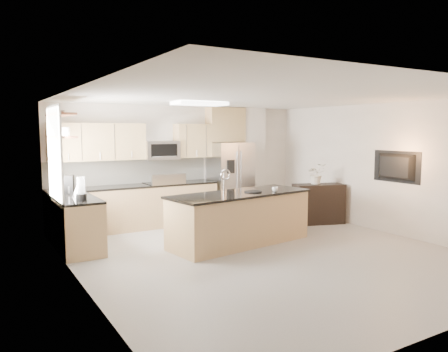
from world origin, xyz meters
TOP-DOWN VIEW (x-y plane):
  - floor at (0.00, 0.00)m, footprint 6.50×6.50m
  - ceiling at (0.00, 0.00)m, footprint 6.00×6.50m
  - wall_back at (0.00, 3.25)m, footprint 6.00×0.02m
  - wall_left at (-3.00, 0.00)m, footprint 0.02×6.50m
  - wall_right at (3.00, 0.00)m, footprint 0.02×6.50m
  - back_counter at (-1.23, 2.93)m, footprint 3.55×0.66m
  - left_counter at (-2.67, 1.85)m, footprint 0.66×1.50m
  - range at (-0.60, 2.92)m, footprint 0.76×0.64m
  - upper_cabinets at (-1.30, 3.09)m, footprint 3.50×0.33m
  - microwave at (-0.60, 3.04)m, footprint 0.76×0.40m
  - refrigerator at (1.06, 2.87)m, footprint 0.92×0.78m
  - partition_column at (1.82, 3.10)m, footprint 0.60×0.30m
  - window at (-2.98, 1.85)m, footprint 0.04×1.15m
  - shelf_lower at (-2.85, 1.95)m, footprint 0.30×1.20m
  - shelf_upper at (-2.85, 1.95)m, footprint 0.30×1.20m
  - ceiling_fixture at (-0.40, 1.60)m, footprint 1.00×0.50m
  - island at (-0.02, 0.78)m, footprint 2.82×1.35m
  - credenza at (2.42, 1.35)m, footprint 1.18×0.78m
  - cup at (0.60, 0.55)m, footprint 0.14×0.14m
  - platter at (0.21, 0.70)m, footprint 0.41×0.41m
  - blender at (-2.67, 1.39)m, footprint 0.17×0.17m
  - kettle at (-2.62, 1.90)m, footprint 0.19×0.19m
  - coffee_maker at (-2.69, 2.28)m, footprint 0.24×0.27m
  - bowl at (-2.85, 2.23)m, footprint 0.38×0.38m
  - flower_vase at (2.38, 1.39)m, footprint 0.76×0.70m
  - television at (2.91, -0.20)m, footprint 0.14×1.08m

SIDE VIEW (x-z plane):
  - floor at x=0.00m, z-range 0.00..0.00m
  - credenza at x=2.42m, z-range 0.00..0.88m
  - left_counter at x=-2.67m, z-range 0.00..0.92m
  - island at x=-0.02m, z-range -0.21..1.15m
  - back_counter at x=-1.23m, z-range -0.25..1.19m
  - range at x=-0.60m, z-range -0.10..1.04m
  - refrigerator at x=1.06m, z-range 0.00..1.78m
  - platter at x=0.21m, z-range 0.94..0.96m
  - cup at x=0.60m, z-range 0.94..1.03m
  - kettle at x=-2.62m, z-range 0.91..1.14m
  - coffee_maker at x=-2.69m, z-range 0.91..1.25m
  - blender at x=-2.67m, z-range 0.89..1.29m
  - flower_vase at x=2.38m, z-range 0.88..1.57m
  - wall_back at x=0.00m, z-range 0.00..2.60m
  - wall_left at x=-3.00m, z-range 0.00..2.60m
  - wall_right at x=3.00m, z-range 0.00..2.60m
  - partition_column at x=1.82m, z-range 0.00..2.60m
  - television at x=2.91m, z-range 1.04..1.66m
  - microwave at x=-0.60m, z-range 1.43..1.83m
  - window at x=-2.98m, z-range 0.83..2.47m
  - upper_cabinets at x=-1.30m, z-range 1.45..2.20m
  - shelf_lower at x=-2.85m, z-range 1.93..1.97m
  - shelf_upper at x=-2.85m, z-range 2.30..2.34m
  - bowl at x=-2.85m, z-range 2.34..2.43m
  - ceiling_fixture at x=-0.40m, z-range 2.53..2.59m
  - ceiling at x=0.00m, z-range 2.59..2.61m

